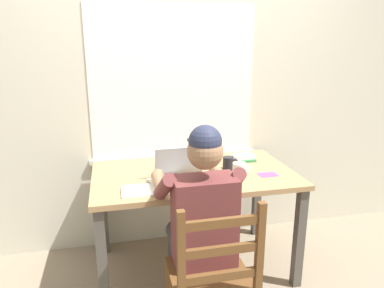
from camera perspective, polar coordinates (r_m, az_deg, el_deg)
The scene contains 14 objects.
ground_plane at distance 2.87m, azimuth 0.25°, elevation -18.73°, with size 8.00×8.00×0.00m, color gray.
back_wall at distance 2.87m, azimuth -2.00°, elevation 9.15°, with size 6.00×0.08×2.60m.
desk at distance 2.56m, azimuth 0.27°, elevation -6.47°, with size 1.38×0.82×0.75m.
seated_person at distance 2.11m, azimuth 1.22°, elevation -11.20°, with size 0.50×0.60×1.23m.
wooden_chair at distance 1.99m, azimuth 3.27°, elevation -20.54°, with size 0.42×0.42×0.92m.
laptop at distance 2.33m, azimuth -1.51°, elevation -4.86°, with size 0.33×0.32×0.22m.
computer_mouse at distance 2.36m, azimuth 5.53°, elevation -5.63°, with size 0.06×0.10×0.03m, color black.
coffee_mug_white at distance 2.43m, azimuth 7.49°, elevation -4.15°, with size 0.13×0.09×0.10m.
coffee_mug_dark at distance 2.57m, azimuth 5.79°, elevation -3.06°, with size 0.11×0.08×0.09m.
book_stack_main at distance 2.80m, azimuth 8.18°, elevation -2.13°, with size 0.17×0.13×0.05m.
paper_pile_near_laptop at distance 2.23m, azimuth -8.47°, elevation -7.30°, with size 0.20×0.18×0.01m, color white.
paper_pile_back_corner at distance 2.26m, azimuth -3.75°, elevation -6.83°, with size 0.19×0.16×0.01m, color white.
paper_pile_side at distance 2.37m, azimuth -4.02°, elevation -5.71°, with size 0.21×0.16×0.01m, color white.
landscape_photo_print at distance 2.53m, azimuth 11.86°, elevation -4.74°, with size 0.13×0.09×0.00m, color #7A4293.
Camera 1 is at (-0.54, -2.31, 1.63)m, focal length 33.83 mm.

